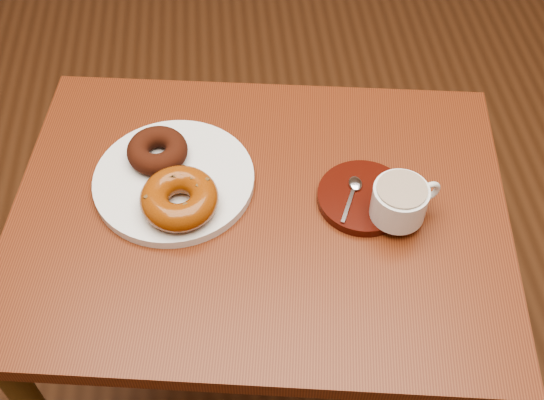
{
  "coord_description": "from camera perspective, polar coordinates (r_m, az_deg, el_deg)",
  "views": [
    {
      "loc": [
        -0.23,
        -0.65,
        1.55
      ],
      "look_at": [
        -0.18,
        0.0,
        0.74
      ],
      "focal_mm": 45.0,
      "sensor_mm": 36.0,
      "label": 1
    }
  ],
  "objects": [
    {
      "name": "cafe_table",
      "position": [
        1.15,
        -1.0,
        -4.29
      ],
      "size": [
        0.84,
        0.68,
        0.72
      ],
      "rotation": [
        0.0,
        0.0,
        -0.14
      ],
      "color": "#622B15",
      "rests_on": "ground"
    },
    {
      "name": "ground",
      "position": [
        1.7,
        6.17,
        -15.47
      ],
      "size": [
        6.0,
        6.0,
        0.0
      ],
      "primitive_type": "plane",
      "color": "#4F2D19",
      "rests_on": "ground"
    },
    {
      "name": "saucer",
      "position": [
        1.07,
        7.63,
        0.21
      ],
      "size": [
        0.15,
        0.15,
        0.02
      ],
      "primitive_type": "cylinder",
      "rotation": [
        0.0,
        0.0,
        0.02
      ],
      "color": "#350C07",
      "rests_on": "cafe_table"
    },
    {
      "name": "donut_cinnamon",
      "position": [
        1.1,
        -9.57,
        4.1
      ],
      "size": [
        0.12,
        0.12,
        0.04
      ],
      "primitive_type": "torus",
      "rotation": [
        0.0,
        0.0,
        -0.35
      ],
      "color": "#38150B",
      "rests_on": "donut_plate"
    },
    {
      "name": "coffee_cup",
      "position": [
        1.02,
        10.69,
        -0.07
      ],
      "size": [
        0.11,
        0.08,
        0.06
      ],
      "rotation": [
        0.0,
        0.0,
        0.28
      ],
      "color": "silver",
      "rests_on": "saucer"
    },
    {
      "name": "donut_plate",
      "position": [
        1.09,
        -8.2,
        1.66
      ],
      "size": [
        0.27,
        0.27,
        0.02
      ],
      "primitive_type": "cylinder",
      "rotation": [
        0.0,
        0.0,
        0.05
      ],
      "color": "silver",
      "rests_on": "cafe_table"
    },
    {
      "name": "teaspoon",
      "position": [
        1.07,
        6.87,
        1.05
      ],
      "size": [
        0.04,
        0.09,
        0.01
      ],
      "rotation": [
        0.0,
        0.0,
        -0.4
      ],
      "color": "silver",
      "rests_on": "saucer"
    },
    {
      "name": "donut_caramel",
      "position": [
        1.03,
        -7.76,
        0.12
      ],
      "size": [
        0.16,
        0.16,
        0.04
      ],
      "rotation": [
        0.0,
        0.0,
        -0.48
      ],
      "color": "#7F3B0D",
      "rests_on": "donut_plate"
    }
  ]
}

